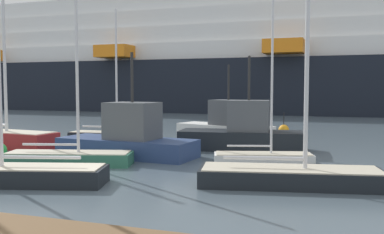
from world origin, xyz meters
The scene contains 11 objects.
ground_plane centered at (0.00, 0.00, 0.00)m, with size 600.00×600.00×0.00m, color #4C5B66.
sailboat_1 centered at (6.37, 2.22, 0.51)m, with size 6.33×2.93×11.81m.
sailboat_2 centered at (-2.60, -0.50, 0.44)m, with size 6.32×3.17×8.68m.
sailboat_3 centered at (-3.02, 3.26, 0.39)m, with size 5.56×2.83×7.83m.
sailboat_4 centered at (-5.28, 11.03, 0.40)m, with size 5.23×1.78×8.00m.
sailboat_5 centered at (4.80, 6.34, 0.33)m, with size 4.46×2.38×7.27m.
fishing_boat_0 centered at (3.19, 10.05, 0.88)m, with size 6.82×2.81×4.96m.
fishing_boat_2 centered at (1.27, 13.68, 0.87)m, with size 6.48×3.86×4.71m.
fishing_boat_3 centered at (-1.66, 6.21, 0.88)m, with size 6.98×3.08×4.97m.
channel_buoy_2 centered at (4.39, 17.83, 0.37)m, with size 0.73×0.73×1.56m.
cruise_ship centered at (-8.91, 47.28, 7.04)m, with size 124.26×20.67×21.96m.
Camera 1 is at (7.75, -12.52, 3.34)m, focal length 40.61 mm.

